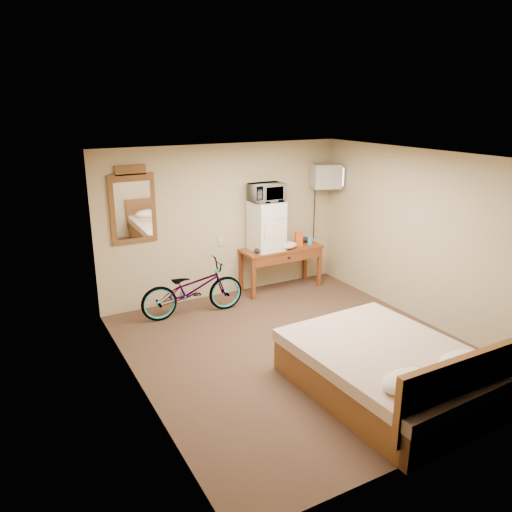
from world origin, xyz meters
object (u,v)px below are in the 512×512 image
(mini_fridge, at_px, (266,226))
(microwave, at_px, (267,192))
(crt_television, at_px, (326,176))
(bed, at_px, (391,371))
(blue_cup, at_px, (310,240))
(wall_mirror, at_px, (133,206))
(desk, at_px, (282,254))
(bicycle, at_px, (193,289))

(mini_fridge, relative_size, microwave, 1.51)
(microwave, height_order, crt_television, crt_television)
(bed, bearing_deg, blue_cup, 70.55)
(mini_fridge, xyz_separation_m, blue_cup, (0.83, -0.08, -0.34))
(microwave, xyz_separation_m, wall_mirror, (-2.13, 0.24, -0.06))
(microwave, bearing_deg, mini_fridge, -122.47)
(mini_fridge, xyz_separation_m, crt_television, (1.16, -0.01, 0.75))
(microwave, distance_m, crt_television, 1.17)
(mini_fridge, distance_m, microwave, 0.56)
(desk, height_order, wall_mirror, wall_mirror)
(bed, bearing_deg, bicycle, 109.77)
(mini_fridge, distance_m, crt_television, 1.38)
(microwave, bearing_deg, blue_cup, -4.41)
(blue_cup, relative_size, crt_television, 0.22)
(crt_television, distance_m, wall_mirror, 3.31)
(desk, distance_m, bed, 3.44)
(wall_mirror, height_order, bed, wall_mirror)
(wall_mirror, xyz_separation_m, bed, (1.78, -3.64, -1.37))
(crt_television, bearing_deg, blue_cup, -168.14)
(blue_cup, height_order, bicycle, blue_cup)
(blue_cup, bearing_deg, microwave, 174.35)
(mini_fridge, relative_size, wall_mirror, 0.71)
(mini_fridge, bearing_deg, bed, -95.81)
(bicycle, bearing_deg, mini_fridge, -74.14)
(blue_cup, bearing_deg, bicycle, -174.26)
(wall_mirror, relative_size, bed, 0.51)
(blue_cup, relative_size, wall_mirror, 0.12)
(crt_television, relative_size, wall_mirror, 0.55)
(bed, bearing_deg, mini_fridge, 84.19)
(wall_mirror, bearing_deg, bed, -63.90)
(bicycle, bearing_deg, wall_mirror, 54.54)
(microwave, bearing_deg, crt_television, 0.66)
(desk, bearing_deg, microwave, 173.20)
(bicycle, bearing_deg, bed, -156.42)
(mini_fridge, bearing_deg, desk, -6.77)
(microwave, relative_size, blue_cup, 3.87)
(desk, relative_size, bicycle, 0.89)
(microwave, relative_size, bed, 0.24)
(wall_mirror, relative_size, bicycle, 0.72)
(blue_cup, bearing_deg, desk, 174.98)
(mini_fridge, height_order, microwave, microwave)
(mini_fridge, distance_m, blue_cup, 0.90)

